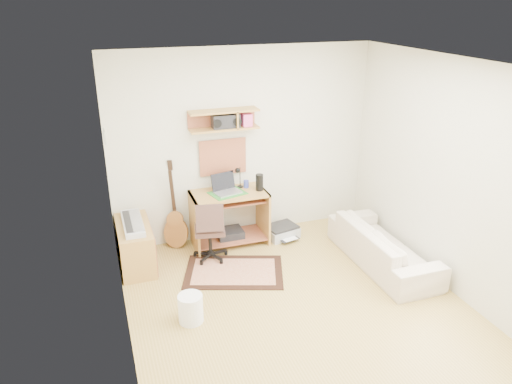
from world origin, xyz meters
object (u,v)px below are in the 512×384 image
object	(u,v)px
desk	(229,218)
cabinet	(135,245)
task_chair	(210,229)
sofa	(384,240)
printer	(281,231)

from	to	relation	value
desk	cabinet	size ratio (longest dim) A/B	1.11
task_chair	sofa	world-z (taller)	task_chair
cabinet	desk	bearing A→B (deg)	7.77
sofa	desk	bearing A→B (deg)	55.42
task_chair	printer	distance (m)	1.17
printer	sofa	size ratio (longest dim) A/B	0.25
desk	task_chair	distance (m)	0.48
task_chair	printer	bearing A→B (deg)	24.78
desk	printer	distance (m)	0.80
cabinet	printer	size ratio (longest dim) A/B	2.07
desk	sofa	xyz separation A→B (m)	(1.68, -1.16, -0.04)
task_chair	printer	size ratio (longest dim) A/B	1.92
desk	printer	size ratio (longest dim) A/B	2.30
task_chair	printer	world-z (taller)	task_chair
task_chair	printer	xyz separation A→B (m)	(1.09, 0.26, -0.33)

